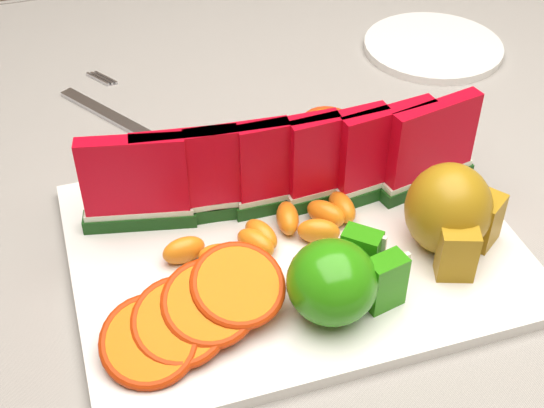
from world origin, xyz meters
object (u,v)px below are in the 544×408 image
Objects in this scene: fork at (111,113)px; platter at (294,248)px; pear_cluster at (451,212)px; side_plate at (433,47)px; apple_cluster at (339,280)px.

platter is at bearing -65.67° from fork.
fork is (-0.26, 0.32, -0.05)m from pear_cluster.
side_plate is (0.17, 0.35, -0.05)m from pear_cluster.
side_plate reaches higher than fork.
pear_cluster reaches higher than apple_cluster.
fork is (-0.42, -0.03, -0.00)m from side_plate.
pear_cluster is 0.52× the size of fork.
pear_cluster is 0.42m from fork.
side_plate is (0.29, 0.39, -0.04)m from apple_cluster.
fork is at bearing 114.33° from platter.
pear_cluster is (0.13, -0.04, 0.04)m from platter.
apple_cluster is at bearing -126.36° from side_plate.
side_plate is at bearing 45.89° from platter.
apple_cluster is 0.60× the size of fork.
side_plate is (0.30, 0.31, -0.00)m from platter.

